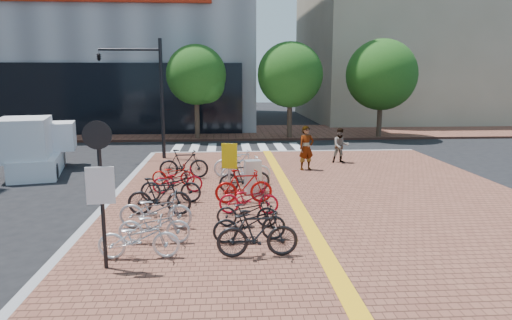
{
  "coord_description": "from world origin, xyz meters",
  "views": [
    {
      "loc": [
        -0.22,
        -12.03,
        4.13
      ],
      "look_at": [
        0.82,
        3.23,
        1.3
      ],
      "focal_mm": 32.0,
      "sensor_mm": 36.0,
      "label": 1
    }
  ],
  "objects": [
    {
      "name": "bike_6",
      "position": [
        -2.14,
        4.56,
        0.57
      ],
      "size": [
        1.64,
        0.73,
        0.84
      ],
      "primitive_type": "imported",
      "rotation": [
        0.0,
        0.0,
        1.46
      ],
      "color": "#AE100C",
      "rests_on": "sidewalk"
    },
    {
      "name": "bike_11",
      "position": [
        0.44,
        0.81,
        0.61
      ],
      "size": [
        1.79,
        0.78,
        0.92
      ],
      "primitive_type": "imported",
      "rotation": [
        0.0,
        0.0,
        1.47
      ],
      "color": "#B20C1E",
      "rests_on": "sidewalk"
    },
    {
      "name": "bike_12",
      "position": [
        0.35,
        1.96,
        0.7
      ],
      "size": [
        1.85,
        0.62,
        1.09
      ],
      "primitive_type": "imported",
      "rotation": [
        0.0,
        0.0,
        1.63
      ],
      "color": "#A10E0B",
      "rests_on": "sidewalk"
    },
    {
      "name": "ground",
      "position": [
        0.0,
        0.0,
        0.0
      ],
      "size": [
        120.0,
        120.0,
        0.0
      ],
      "primitive_type": "plane",
      "color": "black",
      "rests_on": "ground"
    },
    {
      "name": "crosswalk",
      "position": [
        0.5,
        14.0,
        0.01
      ],
      "size": [
        7.5,
        4.0,
        0.01
      ],
      "color": "silver",
      "rests_on": "ground"
    },
    {
      "name": "building_beige",
      "position": [
        18.0,
        32.0,
        9.0
      ],
      "size": [
        20.0,
        18.0,
        18.0
      ],
      "primitive_type": "cube",
      "color": "gray",
      "rests_on": "ground"
    },
    {
      "name": "bike_8",
      "position": [
        0.47,
        -2.43,
        0.7
      ],
      "size": [
        1.84,
        0.57,
        1.1
      ],
      "primitive_type": "imported",
      "rotation": [
        0.0,
        0.0,
        1.6
      ],
      "color": "black",
      "rests_on": "sidewalk"
    },
    {
      "name": "bike_9",
      "position": [
        0.35,
        -1.46,
        0.62
      ],
      "size": [
        1.88,
        0.9,
        0.95
      ],
      "primitive_type": "imported",
      "rotation": [
        0.0,
        0.0,
        1.72
      ],
      "color": "black",
      "rests_on": "sidewalk"
    },
    {
      "name": "kerb_north",
      "position": [
        3.0,
        12.0,
        0.08
      ],
      "size": [
        14.0,
        0.25,
        0.15
      ],
      "primitive_type": "cube",
      "color": "gray",
      "rests_on": "ground"
    },
    {
      "name": "yellow_sign",
      "position": [
        -0.11,
        2.3,
        1.45
      ],
      "size": [
        0.5,
        0.19,
        1.87
      ],
      "color": "#B7B7BC",
      "rests_on": "sidewalk"
    },
    {
      "name": "bike_3",
      "position": [
        -2.14,
        0.84,
        0.7
      ],
      "size": [
        1.88,
        0.66,
        1.11
      ],
      "primitive_type": "imported",
      "rotation": [
        0.0,
        0.0,
        1.5
      ],
      "color": "black",
      "rests_on": "sidewalk"
    },
    {
      "name": "tactile_strip",
      "position": [
        2.0,
        -5.0,
        0.16
      ],
      "size": [
        0.4,
        34.0,
        0.01
      ],
      "primitive_type": "cube",
      "color": "#F7AF15",
      "rests_on": "sidewalk"
    },
    {
      "name": "bike_1",
      "position": [
        -1.94,
        -1.43,
        0.6
      ],
      "size": [
        1.73,
        0.65,
        0.9
      ],
      "primitive_type": "imported",
      "rotation": [
        0.0,
        0.0,
        1.54
      ],
      "color": "silver",
      "rests_on": "sidewalk"
    },
    {
      "name": "pedestrian_a",
      "position": [
        3.24,
        7.01,
        1.09
      ],
      "size": [
        0.79,
        0.64,
        1.88
      ],
      "primitive_type": "imported",
      "rotation": [
        0.0,
        0.0,
        0.31
      ],
      "color": "gray",
      "rests_on": "sidewalk"
    },
    {
      "name": "bike_14",
      "position": [
        0.52,
        4.39,
        0.72
      ],
      "size": [
        1.93,
        0.74,
        1.13
      ],
      "primitive_type": "imported",
      "rotation": [
        0.0,
        0.0,
        1.68
      ],
      "color": "silver",
      "rests_on": "sidewalk"
    },
    {
      "name": "utility_box",
      "position": [
        0.7,
        3.09,
        0.73
      ],
      "size": [
        0.6,
        0.49,
        1.17
      ],
      "primitive_type": "cube",
      "rotation": [
        0.0,
        0.0,
        0.2
      ],
      "color": "silver",
      "rests_on": "sidewalk"
    },
    {
      "name": "bike_2",
      "position": [
        -2.08,
        -0.3,
        0.66
      ],
      "size": [
        1.98,
        0.84,
        1.02
      ],
      "primitive_type": "imported",
      "rotation": [
        0.0,
        0.0,
        1.48
      ],
      "color": "#AFAFB4",
      "rests_on": "sidewalk"
    },
    {
      "name": "notice_sign",
      "position": [
        -2.75,
        -2.85,
        2.11
      ],
      "size": [
        0.58,
        0.15,
        3.11
      ],
      "color": "black",
      "rests_on": "sidewalk"
    },
    {
      "name": "far_sidewalk",
      "position": [
        0.0,
        21.0,
        0.07
      ],
      "size": [
        70.0,
        8.0,
        0.15
      ],
      "primitive_type": "cube",
      "color": "brown",
      "rests_on": "ground"
    },
    {
      "name": "bike_15",
      "position": [
        0.27,
        5.69,
        0.72
      ],
      "size": [
        1.91,
        0.56,
        1.15
      ],
      "primitive_type": "imported",
      "rotation": [
        0.0,
        0.0,
        1.58
      ],
      "color": "silver",
      "rests_on": "sidewalk"
    },
    {
      "name": "bike_5",
      "position": [
        -1.87,
        3.41,
        0.6
      ],
      "size": [
        1.78,
        0.85,
        0.9
      ],
      "primitive_type": "imported",
      "rotation": [
        0.0,
        0.0,
        1.73
      ],
      "color": "#A90C1B",
      "rests_on": "sidewalk"
    },
    {
      "name": "bike_13",
      "position": [
        0.44,
        3.34,
        0.69
      ],
      "size": [
        1.86,
        0.8,
        1.08
      ],
      "primitive_type": "imported",
      "rotation": [
        0.0,
        0.0,
        1.74
      ],
      "color": "black",
      "rests_on": "sidewalk"
    },
    {
      "name": "bike_4",
      "position": [
        -1.98,
        2.25,
        0.66
      ],
      "size": [
        2.01,
        0.88,
        1.03
      ],
      "primitive_type": "imported",
      "rotation": [
        0.0,
        0.0,
        1.46
      ],
      "color": "black",
      "rests_on": "sidewalk"
    },
    {
      "name": "street_trees",
      "position": [
        5.04,
        17.45,
        4.1
      ],
      "size": [
        16.2,
        4.6,
        6.35
      ],
      "color": "#38281E",
      "rests_on": "far_sidewalk"
    },
    {
      "name": "bike_10",
      "position": [
        0.33,
        -0.35,
        0.58
      ],
      "size": [
        1.68,
        0.76,
        0.85
      ],
      "primitive_type": "imported",
      "rotation": [
        0.0,
        0.0,
        1.45
      ],
      "color": "black",
      "rests_on": "sidewalk"
    },
    {
      "name": "pedestrian_b",
      "position": [
        5.12,
        8.52,
        0.95
      ],
      "size": [
        0.79,
        0.62,
        1.6
      ],
      "primitive_type": "imported",
      "rotation": [
        0.0,
        0.0,
        0.01
      ],
      "color": "#484F5C",
      "rests_on": "sidewalk"
    },
    {
      "name": "bike_0",
      "position": [
        -2.14,
        -2.33,
        0.62
      ],
      "size": [
        1.79,
        0.63,
        0.94
      ],
      "primitive_type": "imported",
      "rotation": [
        0.0,
        0.0,
        1.57
      ],
      "color": "silver",
      "rests_on": "sidewalk"
    },
    {
      "name": "bike_7",
      "position": [
        -1.85,
        5.69,
        0.73
      ],
      "size": [
        1.93,
        0.6,
        1.15
      ],
      "primitive_type": "imported",
      "rotation": [
        0.0,
        0.0,
        1.6
      ],
      "color": "black",
      "rests_on": "sidewalk"
    },
    {
      "name": "sidewalk",
      "position": [
        3.0,
        -5.0,
        0.07
      ],
      "size": [
        14.0,
        34.0,
        0.15
      ],
      "primitive_type": "cube",
      "color": "brown",
      "rests_on": "ground"
    },
    {
      "name": "box_truck",
      "position": [
        -8.21,
        7.71,
        1.15
      ],
      "size": [
        2.75,
        4.53,
        2.44
      ],
      "color": "silver",
      "rests_on": "ground"
    },
    {
      "name": "traffic_light_pole",
      "position": [
        -4.54,
        10.28,
        4.1
      ],
      "size": [
        3.07,
        1.18,
        5.72
      ],
      "color": "black",
      "rests_on": "sidewalk"
    }
  ]
}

